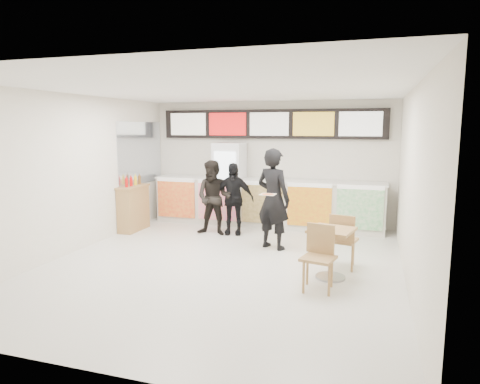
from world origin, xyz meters
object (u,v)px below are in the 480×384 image
at_px(drinks_fridge, 229,183).
at_px(cafe_table, 331,244).
at_px(condiment_ledge, 133,208).
at_px(service_counter, 266,203).
at_px(customer_main, 273,199).
at_px(customer_left, 214,198).
at_px(customer_mid, 233,199).

xyz_separation_m(drinks_fridge, cafe_table, (2.80, -3.23, -0.44)).
bearing_deg(condiment_ledge, service_counter, 25.39).
height_order(service_counter, condiment_ledge, condiment_ledge).
bearing_deg(service_counter, drinks_fridge, 179.01).
relative_size(service_counter, customer_main, 2.81).
relative_size(service_counter, cafe_table, 3.29).
bearing_deg(service_counter, customer_left, -127.47).
height_order(drinks_fridge, customer_left, drinks_fridge).
bearing_deg(drinks_fridge, cafe_table, -49.07).
height_order(customer_left, condiment_ledge, customer_left).
bearing_deg(condiment_ledge, customer_mid, 8.75).
bearing_deg(cafe_table, drinks_fridge, 143.61).
bearing_deg(customer_mid, customer_main, -46.78).
bearing_deg(customer_left, drinks_fridge, 90.31).
xyz_separation_m(customer_left, condiment_ledge, (-1.93, -0.17, -0.30)).
relative_size(drinks_fridge, condiment_ledge, 1.60).
xyz_separation_m(customer_left, cafe_table, (2.76, -2.05, -0.27)).
height_order(drinks_fridge, customer_main, drinks_fridge).
distance_m(cafe_table, condiment_ledge, 5.04).
relative_size(service_counter, customer_mid, 3.46).
bearing_deg(cafe_table, customer_mid, 149.55).
relative_size(customer_mid, cafe_table, 0.95).
bearing_deg(service_counter, condiment_ledge, -154.61).
bearing_deg(cafe_table, customer_left, 156.10).
distance_m(service_counter, customer_left, 1.49).
distance_m(drinks_fridge, customer_mid, 1.10).
bearing_deg(condiment_ledge, customer_main, -8.15).
relative_size(drinks_fridge, customer_main, 1.01).
bearing_deg(customer_left, service_counter, 50.81).
bearing_deg(condiment_ledge, drinks_fridge, 35.70).
bearing_deg(customer_main, service_counter, -49.95).
xyz_separation_m(customer_main, condiment_ledge, (-3.42, 0.49, -0.46)).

